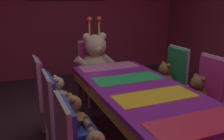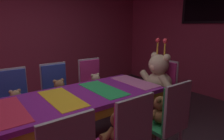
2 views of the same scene
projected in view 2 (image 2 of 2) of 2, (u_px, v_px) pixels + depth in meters
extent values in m
cube|color=#99334C|center=(217.00, 33.00, 4.15)|extent=(5.20, 0.12, 2.80)
cube|color=#99334C|center=(24.00, 33.00, 4.30)|extent=(0.12, 6.40, 2.80)
cube|color=purple|center=(84.00, 96.00, 2.43)|extent=(0.90, 2.00, 0.05)
cube|color=gold|center=(84.00, 101.00, 2.44)|extent=(0.88, 1.96, 0.10)
cylinder|color=#4C3826|center=(155.00, 115.00, 2.74)|extent=(0.07, 0.07, 0.69)
cylinder|color=#4C3826|center=(120.00, 99.00, 3.33)|extent=(0.07, 0.07, 0.69)
cylinder|color=#4C3826|center=(0.00, 133.00, 2.28)|extent=(0.07, 0.07, 0.69)
cube|color=#E52D4C|center=(7.00, 111.00, 1.92)|extent=(0.77, 0.32, 0.01)
cube|color=yellow|center=(62.00, 98.00, 2.25)|extent=(0.77, 0.32, 0.01)
cube|color=green|center=(103.00, 89.00, 2.59)|extent=(0.77, 0.32, 0.01)
cube|color=pink|center=(134.00, 82.00, 2.92)|extent=(0.77, 0.32, 0.01)
cube|color=#2D47B2|center=(17.00, 110.00, 2.67)|extent=(0.40, 0.40, 0.04)
cube|color=#2D47B2|center=(12.00, 88.00, 2.75)|extent=(0.05, 0.38, 0.50)
cube|color=#B2B2B7|center=(12.00, 87.00, 2.77)|extent=(0.03, 0.41, 0.55)
cylinder|color=#B2B2B7|center=(34.00, 127.00, 2.69)|extent=(0.04, 0.04, 0.42)
cylinder|color=#B2B2B7|center=(8.00, 134.00, 2.50)|extent=(0.04, 0.04, 0.42)
cylinder|color=#B2B2B7|center=(28.00, 118.00, 2.94)|extent=(0.04, 0.04, 0.42)
cylinder|color=#B2B2B7|center=(4.00, 124.00, 2.75)|extent=(0.04, 0.04, 0.42)
ellipsoid|color=tan|center=(16.00, 103.00, 2.65)|extent=(0.17, 0.17, 0.13)
sphere|color=tan|center=(16.00, 95.00, 2.61)|extent=(0.13, 0.13, 0.13)
sphere|color=tan|center=(16.00, 97.00, 2.58)|extent=(0.05, 0.05, 0.05)
sphere|color=tan|center=(19.00, 91.00, 2.64)|extent=(0.05, 0.05, 0.05)
sphere|color=tan|center=(11.00, 92.00, 2.58)|extent=(0.05, 0.05, 0.05)
cylinder|color=tan|center=(23.00, 102.00, 2.67)|extent=(0.05, 0.12, 0.11)
cylinder|color=tan|center=(10.00, 105.00, 2.57)|extent=(0.05, 0.12, 0.11)
cylinder|color=tan|center=(22.00, 108.00, 2.60)|extent=(0.06, 0.13, 0.06)
cylinder|color=tan|center=(15.00, 110.00, 2.55)|extent=(0.06, 0.13, 0.06)
cube|color=#2D47B2|center=(60.00, 100.00, 3.03)|extent=(0.40, 0.40, 0.04)
cube|color=#2D47B2|center=(54.00, 80.00, 3.11)|extent=(0.05, 0.38, 0.50)
cube|color=#B2B2B7|center=(54.00, 80.00, 3.13)|extent=(0.03, 0.41, 0.55)
cylinder|color=#B2B2B7|center=(75.00, 114.00, 3.05)|extent=(0.04, 0.04, 0.42)
cylinder|color=#B2B2B7|center=(55.00, 120.00, 2.87)|extent=(0.04, 0.04, 0.42)
cylinder|color=#B2B2B7|center=(66.00, 108.00, 3.30)|extent=(0.04, 0.04, 0.42)
cylinder|color=#B2B2B7|center=(47.00, 113.00, 3.11)|extent=(0.04, 0.04, 0.42)
ellipsoid|color=#9E7247|center=(59.00, 93.00, 3.01)|extent=(0.19, 0.19, 0.15)
sphere|color=#9E7247|center=(59.00, 85.00, 2.96)|extent=(0.15, 0.15, 0.15)
sphere|color=tan|center=(61.00, 86.00, 2.93)|extent=(0.06, 0.06, 0.06)
sphere|color=#9E7247|center=(62.00, 80.00, 3.00)|extent=(0.06, 0.06, 0.06)
sphere|color=#9E7247|center=(55.00, 81.00, 2.93)|extent=(0.06, 0.06, 0.06)
cylinder|color=#9E7247|center=(66.00, 92.00, 3.03)|extent=(0.05, 0.14, 0.13)
cylinder|color=#9E7247|center=(54.00, 94.00, 2.92)|extent=(0.05, 0.14, 0.13)
cylinder|color=#9E7247|center=(66.00, 98.00, 2.95)|extent=(0.07, 0.14, 0.07)
cylinder|color=#9E7247|center=(60.00, 100.00, 2.89)|extent=(0.07, 0.14, 0.07)
cube|color=#CC338C|center=(95.00, 91.00, 3.43)|extent=(0.40, 0.40, 0.04)
cube|color=#CC338C|center=(90.00, 74.00, 3.51)|extent=(0.05, 0.38, 0.50)
cube|color=#B2B2B7|center=(89.00, 74.00, 3.53)|extent=(0.03, 0.41, 0.55)
cylinder|color=#B2B2B7|center=(108.00, 104.00, 3.45)|extent=(0.04, 0.04, 0.42)
cylinder|color=#B2B2B7|center=(93.00, 109.00, 3.26)|extent=(0.04, 0.04, 0.42)
cylinder|color=#B2B2B7|center=(98.00, 99.00, 3.70)|extent=(0.04, 0.04, 0.42)
cylinder|color=#B2B2B7|center=(83.00, 103.00, 3.51)|extent=(0.04, 0.04, 0.42)
ellipsoid|color=beige|center=(95.00, 85.00, 3.41)|extent=(0.18, 0.18, 0.15)
sphere|color=beige|center=(96.00, 78.00, 3.37)|extent=(0.15, 0.15, 0.15)
sphere|color=#FDDCAD|center=(97.00, 80.00, 3.33)|extent=(0.06, 0.06, 0.06)
sphere|color=beige|center=(98.00, 74.00, 3.40)|extent=(0.06, 0.06, 0.06)
sphere|color=beige|center=(92.00, 75.00, 3.33)|extent=(0.06, 0.06, 0.06)
cylinder|color=beige|center=(101.00, 84.00, 3.43)|extent=(0.05, 0.13, 0.12)
cylinder|color=beige|center=(92.00, 86.00, 3.32)|extent=(0.05, 0.13, 0.12)
cylinder|color=beige|center=(102.00, 89.00, 3.36)|extent=(0.06, 0.14, 0.06)
cylinder|color=beige|center=(97.00, 91.00, 3.30)|extent=(0.06, 0.14, 0.06)
sphere|color=#FDDCAD|center=(54.00, 140.00, 1.55)|extent=(0.06, 0.06, 0.06)
sphere|color=beige|center=(49.00, 138.00, 1.45)|extent=(0.06, 0.06, 0.06)
sphere|color=beige|center=(65.00, 133.00, 1.52)|extent=(0.06, 0.06, 0.06)
cube|color=#CC338C|center=(133.00, 127.00, 1.70)|extent=(0.05, 0.38, 0.50)
cube|color=#B2B2B7|center=(135.00, 128.00, 1.68)|extent=(0.03, 0.41, 0.55)
ellipsoid|color=brown|center=(120.00, 134.00, 1.87)|extent=(0.20, 0.20, 0.16)
sphere|color=brown|center=(119.00, 120.00, 1.85)|extent=(0.16, 0.16, 0.16)
sphere|color=#99663C|center=(115.00, 119.00, 1.90)|extent=(0.06, 0.06, 0.06)
sphere|color=brown|center=(115.00, 116.00, 1.79)|extent=(0.06, 0.06, 0.06)
sphere|color=brown|center=(125.00, 113.00, 1.86)|extent=(0.06, 0.06, 0.06)
cylinder|color=brown|center=(109.00, 134.00, 1.84)|extent=(0.06, 0.14, 0.13)
cylinder|color=brown|center=(125.00, 128.00, 1.96)|extent=(0.06, 0.14, 0.13)
cylinder|color=brown|center=(107.00, 135.00, 1.95)|extent=(0.07, 0.15, 0.07)
cylinder|color=brown|center=(116.00, 132.00, 2.02)|extent=(0.07, 0.15, 0.07)
cube|color=#268C4C|center=(161.00, 125.00, 2.27)|extent=(0.40, 0.40, 0.04)
cube|color=#268C4C|center=(176.00, 108.00, 2.07)|extent=(0.05, 0.38, 0.50)
cube|color=#B2B2B7|center=(178.00, 109.00, 2.06)|extent=(0.03, 0.41, 0.55)
cylinder|color=#B2B2B7|center=(158.00, 132.00, 2.54)|extent=(0.04, 0.04, 0.42)
ellipsoid|color=brown|center=(161.00, 116.00, 2.25)|extent=(0.20, 0.20, 0.16)
sphere|color=brown|center=(161.00, 103.00, 2.23)|extent=(0.16, 0.16, 0.16)
sphere|color=#99663C|center=(157.00, 103.00, 2.28)|extent=(0.06, 0.06, 0.06)
sphere|color=brown|center=(159.00, 100.00, 2.17)|extent=(0.06, 0.06, 0.06)
sphere|color=brown|center=(166.00, 98.00, 2.24)|extent=(0.06, 0.06, 0.06)
cylinder|color=brown|center=(153.00, 116.00, 2.22)|extent=(0.06, 0.14, 0.13)
cylinder|color=brown|center=(164.00, 111.00, 2.34)|extent=(0.06, 0.14, 0.13)
cylinder|color=brown|center=(149.00, 117.00, 2.33)|extent=(0.07, 0.15, 0.07)
cylinder|color=brown|center=(155.00, 115.00, 2.40)|extent=(0.07, 0.15, 0.07)
cube|color=#CC338C|center=(159.00, 93.00, 3.32)|extent=(0.40, 0.40, 0.04)
cube|color=#CC338C|center=(166.00, 76.00, 3.37)|extent=(0.38, 0.05, 0.50)
cube|color=#B2B2B7|center=(167.00, 76.00, 3.38)|extent=(0.41, 0.03, 0.55)
cylinder|color=#B2B2B7|center=(171.00, 107.00, 3.34)|extent=(0.04, 0.04, 0.42)
cylinder|color=#B2B2B7|center=(159.00, 112.00, 3.15)|extent=(0.04, 0.04, 0.42)
cylinder|color=#B2B2B7|center=(157.00, 101.00, 3.59)|extent=(0.04, 0.04, 0.42)
cylinder|color=#B2B2B7|center=(144.00, 105.00, 3.40)|extent=(0.04, 0.04, 0.42)
ellipsoid|color=beige|center=(159.00, 82.00, 3.28)|extent=(0.41, 0.41, 0.33)
sphere|color=beige|center=(159.00, 65.00, 3.19)|extent=(0.33, 0.33, 0.33)
sphere|color=#FDDCAD|center=(154.00, 67.00, 3.13)|extent=(0.12, 0.12, 0.12)
sphere|color=beige|center=(167.00, 58.00, 3.09)|extent=(0.12, 0.12, 0.12)
sphere|color=beige|center=(155.00, 56.00, 3.28)|extent=(0.12, 0.12, 0.12)
cylinder|color=beige|center=(166.00, 84.00, 3.06)|extent=(0.29, 0.11, 0.27)
cylinder|color=beige|center=(147.00, 78.00, 3.38)|extent=(0.29, 0.11, 0.27)
cylinder|color=beige|center=(153.00, 93.00, 3.06)|extent=(0.31, 0.14, 0.14)
cylinder|color=beige|center=(143.00, 90.00, 3.23)|extent=(0.31, 0.14, 0.14)
cylinder|color=gold|center=(165.00, 48.00, 3.09)|extent=(0.03, 0.03, 0.22)
sphere|color=#E5333F|center=(165.00, 41.00, 3.07)|extent=(0.08, 0.08, 0.08)
cylinder|color=gold|center=(157.00, 47.00, 3.20)|extent=(0.03, 0.03, 0.22)
sphere|color=#E5333F|center=(158.00, 40.00, 3.18)|extent=(0.08, 0.08, 0.08)
cube|color=black|center=(218.00, 0.00, 3.95)|extent=(1.57, 0.05, 0.91)
cube|color=black|center=(218.00, 0.00, 3.93)|extent=(1.45, 0.01, 0.82)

